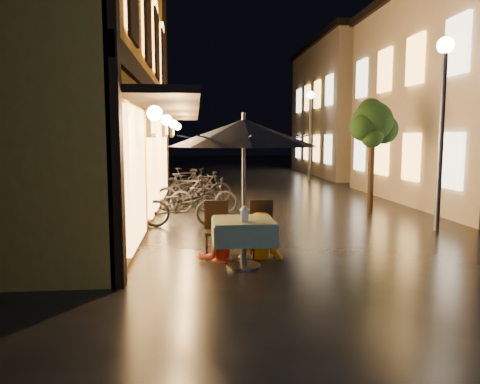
{
  "coord_description": "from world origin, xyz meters",
  "views": [
    {
      "loc": [
        -2.37,
        -7.89,
        2.08
      ],
      "look_at": [
        -1.63,
        0.02,
        1.15
      ],
      "focal_mm": 35.0,
      "sensor_mm": 36.0,
      "label": 1
    }
  ],
  "objects": [
    {
      "name": "bicycle_4",
      "position": [
        -2.43,
        7.43,
        0.43
      ],
      "size": [
        1.69,
        0.7,
        0.87
      ],
      "primitive_type": "imported",
      "rotation": [
        0.0,
        0.0,
        1.64
      ],
      "color": "black",
      "rests_on": "ground"
    },
    {
      "name": "bicycle_5",
      "position": [
        -2.77,
        8.82,
        0.5
      ],
      "size": [
        1.73,
        1.07,
        1.01
      ],
      "primitive_type": "imported",
      "rotation": [
        0.0,
        0.0,
        1.95
      ],
      "color": "black",
      "rests_on": "ground"
    },
    {
      "name": "bicycle_3",
      "position": [
        -2.18,
        6.6,
        0.54
      ],
      "size": [
        1.8,
        0.53,
        1.08
      ],
      "primitive_type": "imported",
      "rotation": [
        0.0,
        0.0,
        1.58
      ],
      "color": "black",
      "rests_on": "ground"
    },
    {
      "name": "streetlamp_near",
      "position": [
        3.0,
        2.0,
        2.92
      ],
      "size": [
        0.36,
        0.36,
        4.23
      ],
      "color": "#59595E",
      "rests_on": "ground"
    },
    {
      "name": "ground",
      "position": [
        0.0,
        0.0,
        0.0
      ],
      "size": [
        90.0,
        90.0,
        0.0
      ],
      "primitive_type": "plane",
      "color": "black",
      "rests_on": "ground"
    },
    {
      "name": "person_orange",
      "position": [
        -2.03,
        -0.05,
        0.74
      ],
      "size": [
        0.85,
        0.75,
        1.48
      ],
      "primitive_type": "imported",
      "rotation": [
        0.0,
        0.0,
        3.44
      ],
      "color": "#EA5B2E",
      "rests_on": "ground"
    },
    {
      "name": "person_yellow",
      "position": [
        -1.26,
        0.01,
        0.77
      ],
      "size": [
        1.1,
        0.78,
        1.53
      ],
      "primitive_type": "imported",
      "rotation": [
        0.0,
        0.0,
        2.91
      ],
      "color": "#FC8F00",
      "rests_on": "ground"
    },
    {
      "name": "table_lantern",
      "position": [
        -1.63,
        -0.74,
        0.92
      ],
      "size": [
        0.16,
        0.16,
        0.25
      ],
      "color": "white",
      "rests_on": "cafe_table"
    },
    {
      "name": "bicycle_6",
      "position": [
        -2.67,
        9.29,
        0.48
      ],
      "size": [
        1.91,
        0.99,
        0.95
      ],
      "primitive_type": "imported",
      "rotation": [
        0.0,
        0.0,
        1.37
      ],
      "color": "black",
      "rests_on": "ground"
    },
    {
      "name": "cafe_table",
      "position": [
        -1.63,
        -0.58,
        0.59
      ],
      "size": [
        0.99,
        0.99,
        0.78
      ],
      "color": "#59595E",
      "rests_on": "ground"
    },
    {
      "name": "patio_umbrella",
      "position": [
        -1.63,
        -0.58,
        2.15
      ],
      "size": [
        2.36,
        2.36,
        2.46
      ],
      "color": "#59595E",
      "rests_on": "ground"
    },
    {
      "name": "cafe_chair_left",
      "position": [
        -2.03,
        0.16,
        0.54
      ],
      "size": [
        0.42,
        0.42,
        0.97
      ],
      "color": "black",
      "rests_on": "ground"
    },
    {
      "name": "bicycle_1",
      "position": [
        -2.65,
        5.19,
        0.54
      ],
      "size": [
        1.85,
        0.71,
        1.08
      ],
      "primitive_type": "imported",
      "rotation": [
        0.0,
        0.0,
        1.45
      ],
      "color": "black",
      "rests_on": "ground"
    },
    {
      "name": "bicycle_2",
      "position": [
        -2.17,
        4.89,
        0.49
      ],
      "size": [
        1.92,
        0.87,
        0.98
      ],
      "primitive_type": "imported",
      "rotation": [
        0.0,
        0.0,
        1.45
      ],
      "color": "black",
      "rests_on": "ground"
    },
    {
      "name": "west_building",
      "position": [
        -5.72,
        4.0,
        3.71
      ],
      "size": [
        5.9,
        11.4,
        7.4
      ],
      "color": "gold",
      "rests_on": "ground"
    },
    {
      "name": "streetlamp_far",
      "position": [
        3.0,
        14.0,
        2.92
      ],
      "size": [
        0.36,
        0.36,
        4.23
      ],
      "color": "#59595E",
      "rests_on": "ground"
    },
    {
      "name": "bicycle_0",
      "position": [
        -2.7,
        2.98,
        0.49
      ],
      "size": [
        1.88,
        0.69,
        0.98
      ],
      "primitive_type": "imported",
      "rotation": [
        0.0,
        0.0,
        1.55
      ],
      "color": "black",
      "rests_on": "ground"
    },
    {
      "name": "cafe_chair_right",
      "position": [
        -1.23,
        0.16,
        0.54
      ],
      "size": [
        0.42,
        0.42,
        0.97
      ],
      "color": "black",
      "rests_on": "ground"
    },
    {
      "name": "east_building_far",
      "position": [
        7.49,
        18.0,
        3.66
      ],
      "size": [
        7.3,
        10.3,
        7.3
      ],
      "color": "tan",
      "rests_on": "ground"
    },
    {
      "name": "street_tree",
      "position": [
        2.41,
        4.51,
        2.42
      ],
      "size": [
        1.43,
        1.2,
        3.15
      ],
      "color": "black",
      "rests_on": "ground"
    }
  ]
}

